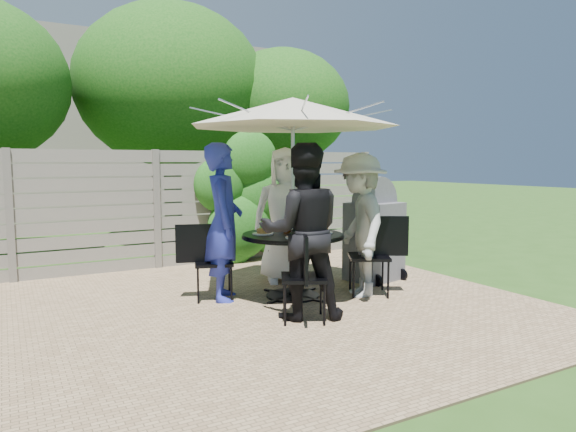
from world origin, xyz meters
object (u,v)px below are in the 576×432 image
plate_left (263,232)px  syrup_jug (287,227)px  glass_right (313,227)px  chair_left (213,277)px  glass_front (304,231)px  person_left (224,222)px  chair_front (304,295)px  plate_back (289,228)px  glass_back (282,225)px  coffee_cup (299,226)px  plate_right (322,231)px  patio_table (293,253)px  person_back (285,216)px  chair_right (370,272)px  chair_back (285,261)px  umbrella (293,113)px  bbq_grill (374,234)px  person_front (302,232)px  plate_front (297,236)px  person_right (360,225)px

plate_left → syrup_jug: 0.31m
plate_left → glass_right: bearing=-13.1°
chair_left → glass_front: glass_front is taller
person_left → chair_front: size_ratio=1.98×
plate_back → plate_left: size_ratio=1.00×
glass_back → coffee_cup: size_ratio=1.17×
plate_left → plate_right: size_ratio=1.00×
glass_right → syrup_jug: bearing=167.0°
glass_back → glass_right: size_ratio=1.00×
patio_table → person_back: (0.32, 0.77, 0.37)m
chair_right → coffee_cup: (-0.71, 0.54, 0.55)m
patio_table → plate_right: size_ratio=6.10×
glass_front → syrup_jug: syrup_jug is taller
chair_back → plate_back: bearing=6.9°
glass_right → umbrella: bearing=179.3°
glass_right → coffee_cup: size_ratio=1.17×
chair_front → bbq_grill: size_ratio=0.65×
chair_front → coffee_cup: 1.32m
umbrella → chair_front: bearing=-112.8°
glass_back → person_back: bearing=56.9°
person_front → glass_back: (0.32, 1.05, -0.06)m
chair_back → chair_front: chair_front is taller
person_back → chair_front: bearing=-90.0°
umbrella → plate_left: (-0.33, 0.14, -1.42)m
person_left → plate_back: (0.90, 0.01, -0.12)m
person_left → coffee_cup: size_ratio=15.70×
umbrella → chair_right: umbrella is taller
chair_front → chair_right: (1.26, 0.52, 0.01)m
chair_right → syrup_jug: bearing=4.6°
person_back → plate_right: person_back is taller
umbrella → person_left: umbrella is taller
plate_right → coffee_cup: bearing=117.1°
plate_right → bbq_grill: bbq_grill is taller
glass_back → person_left: bearing=177.0°
plate_front → person_front: bearing=-112.7°
umbrella → plate_left: bearing=157.3°
chair_front → glass_front: size_ratio=6.79×
chair_left → plate_right: 1.43m
person_left → person_right: 1.66m
umbrella → chair_right: 2.17m
chair_front → glass_front: (0.37, 0.61, 0.58)m
person_back → chair_left: size_ratio=2.00×
coffee_cup → plate_right: bearing=-62.9°
plate_front → chair_left: bearing=136.9°
plate_front → glass_right: size_ratio=1.86×
patio_table → plate_left: size_ratio=6.10×
chair_back → glass_back: 0.93m
syrup_jug → coffee_cup: 0.23m
plate_left → coffee_cup: 0.51m
patio_table → person_right: (0.77, -0.32, 0.33)m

